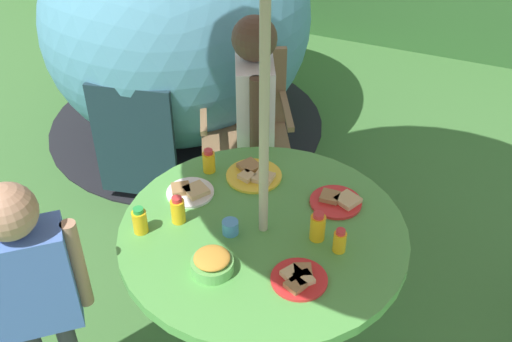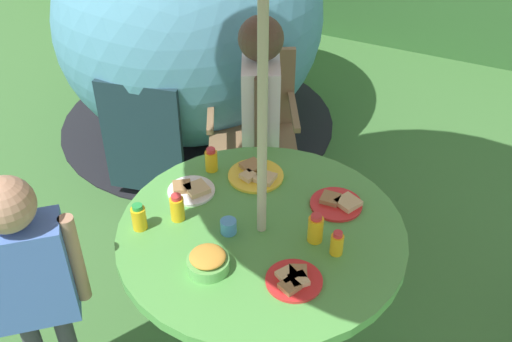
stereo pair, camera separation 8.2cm
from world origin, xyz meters
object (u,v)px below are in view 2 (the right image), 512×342
Objects in this scene: plate_near_right at (256,175)px; plate_far_right at (338,203)px; snack_bowl at (208,261)px; juice_bottle_front_edge at (139,217)px; wooden_chair at (252,122)px; juice_bottle_center_front at (211,160)px; juice_bottle_mid_right at (316,229)px; cup_near at (228,226)px; plate_mid_left at (294,280)px; child_in_white_shirt at (261,104)px; dome_tent at (192,19)px; child_in_blue_shirt at (28,273)px; juice_bottle_near_left at (337,244)px; plate_far_left at (191,190)px; garden_table at (261,251)px; juice_bottle_center_back at (177,208)px.

plate_near_right is 1.13× the size of plate_far_right.
snack_bowl is 0.36m from juice_bottle_front_edge.
wooden_chair is 0.84m from juice_bottle_center_front.
cup_near is at bearing -162.08° from juice_bottle_mid_right.
child_in_white_shirt is at bearing 121.22° from plate_mid_left.
dome_tent reaches higher than juice_bottle_mid_right.
juice_bottle_front_edge is (0.23, 0.37, 0.06)m from child_in_blue_shirt.
child_in_white_shirt is 12.38× the size of juice_bottle_near_left.
cup_near is at bearing -96.28° from wooden_chair.
plate_far_left is 0.29m from juice_bottle_front_edge.
garden_table is 2.05m from dome_tent.
garden_table is at bearing 15.37° from juice_bottle_center_back.
child_in_blue_shirt reaches higher than garden_table.
wooden_chair is 7.29× the size of juice_bottle_mid_right.
plate_mid_left is (0.00, -0.47, 0.00)m from plate_far_right.
plate_near_right is 2.18× the size of juice_bottle_center_front.
juice_bottle_center_front is 0.35m from juice_bottle_center_back.
child_in_blue_shirt is 0.66m from snack_bowl.
plate_near_right is at bearing 175.58° from plate_far_right.
juice_bottle_front_edge reaches higher than juice_bottle_center_front.
plate_far_left is 0.93× the size of plate_far_right.
juice_bottle_mid_right reaches higher than snack_bowl.
plate_far_left is 1.68× the size of juice_bottle_center_back.
juice_bottle_mid_right reaches higher than juice_bottle_center_back.
wooden_chair is 1.18m from juice_bottle_center_back.
juice_bottle_center_front is at bearing -25.70° from child_in_white_shirt.
juice_bottle_front_edge is (-0.27, -0.50, 0.04)m from plate_near_right.
garden_table is 0.20m from cup_near.
wooden_chair is 1.21m from cup_near.
dome_tent reaches higher than plate_mid_left.
snack_bowl reaches higher than garden_table.
juice_bottle_near_left reaches higher than garden_table.
snack_bowl is (0.46, -1.31, 0.27)m from wooden_chair.
cup_near is (0.22, 0.02, -0.03)m from juice_bottle_center_back.
child_in_blue_shirt is (0.59, -2.18, -0.05)m from dome_tent.
plate_far_left is (0.30, 0.66, 0.02)m from child_in_blue_shirt.
dome_tent is 18.53× the size of juice_bottle_mid_right.
dome_tent is (-1.26, 1.61, 0.16)m from garden_table.
child_in_white_shirt reaches higher than plate_far_right.
juice_bottle_near_left is 1.61× the size of cup_near.
juice_bottle_front_edge is at bearing -133.78° from juice_bottle_center_back.
cup_near is (-0.32, -0.10, -0.03)m from juice_bottle_mid_right.
garden_table is at bearing 179.59° from juice_bottle_near_left.
juice_bottle_front_edge is 1.80× the size of cup_near.
plate_near_right is 0.63m from plate_mid_left.
child_in_blue_shirt reaches higher than juice_bottle_front_edge.
juice_bottle_center_back is at bearing 46.22° from juice_bottle_front_edge.
plate_far_right is 0.24m from juice_bottle_mid_right.
cup_near is (0.26, -0.33, -0.02)m from juice_bottle_center_front.
plate_near_right is 0.57m from juice_bottle_front_edge.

